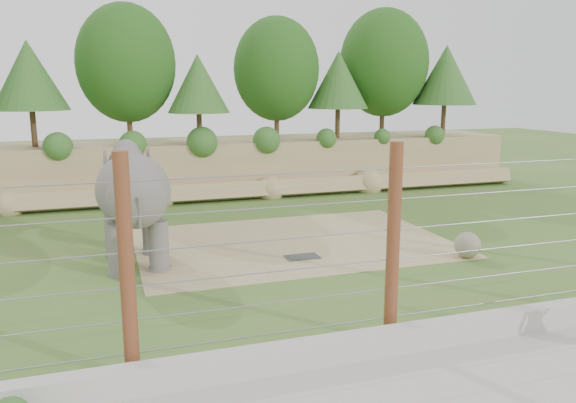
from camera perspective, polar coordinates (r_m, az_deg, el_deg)
name	(u,v)px	position (r m, az deg, el deg)	size (l,w,h in m)	color
ground	(311,272)	(15.64, 2.33, -7.15)	(90.00, 90.00, 0.00)	#3F6726
back_embankment	(229,110)	(27.19, -6.00, 9.25)	(30.00, 5.52, 8.77)	tan
dirt_patch	(293,242)	(18.50, 0.50, -4.15)	(10.00, 7.00, 0.02)	tan
drain_grate	(302,257)	(16.84, 1.45, -5.64)	(1.00, 0.60, 0.03)	#262628
elephant	(134,207)	(16.51, -15.38, -0.55)	(1.77, 4.12, 3.34)	slate
stone_ball	(467,245)	(17.52, 17.76, -4.24)	(0.78, 0.78, 0.78)	gray
retaining_wall	(402,339)	(11.34, 11.54, -13.49)	(26.00, 0.35, 0.50)	#BBB7AD
barrier_fence	(393,244)	(11.14, 10.62, -4.30)	(20.26, 0.26, 4.00)	#5D2C1C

